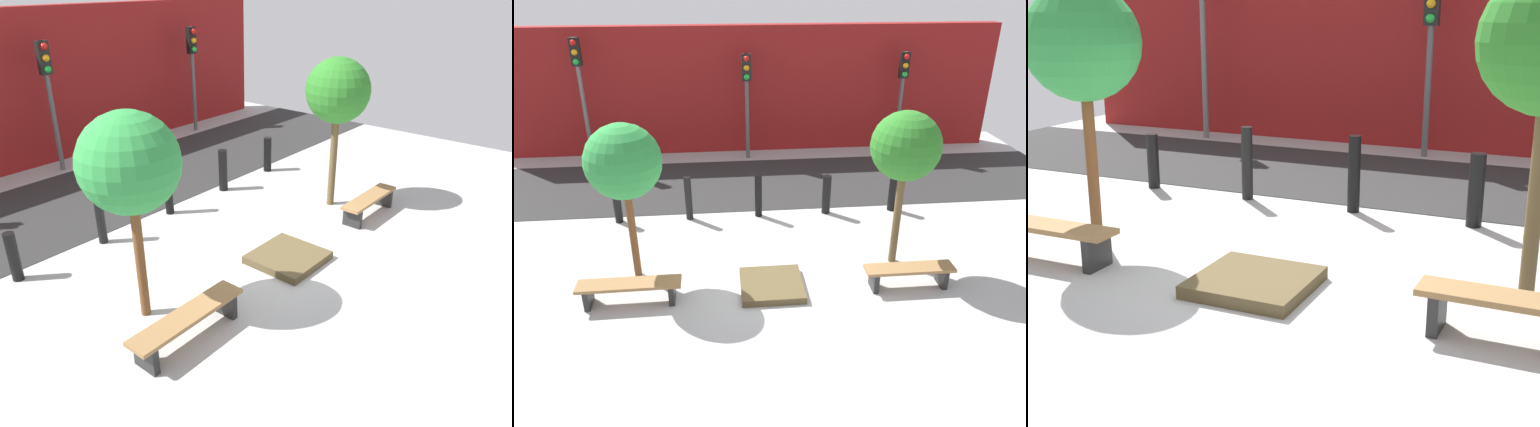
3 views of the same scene
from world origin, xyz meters
The scene contains 13 objects.
ground_plane centered at (0.00, 0.00, 0.00)m, with size 18.00×18.00×0.00m, color #A8A8A8.
road_strip centered at (0.00, 4.94, 0.01)m, with size 18.00×3.63×0.01m, color #2A2A2A.
building_facade centered at (0.00, 8.01, 1.97)m, with size 16.20×0.50×3.93m, color maroon.
bench_left centered at (-2.59, -0.44, 0.32)m, with size 1.85×0.41×0.43m.
bench_right centered at (2.59, -0.44, 0.31)m, with size 1.69×0.40×0.44m.
planter_bed centered at (0.00, -0.24, 0.07)m, with size 1.17×1.15×0.14m, color brown.
tree_behind_left_bench centered at (-2.59, 0.49, 2.37)m, with size 1.38×1.38×3.08m.
bollard_far_left centered at (-3.35, 2.87, 0.43)m, with size 0.18×0.18×0.87m, color black.
bollard_left centered at (-1.67, 2.87, 0.55)m, with size 0.17×0.17×1.09m, color black.
bollard_center centered at (0.00, 2.87, 0.54)m, with size 0.17×0.17×1.09m, color black.
bollard_right centered at (1.67, 2.87, 0.49)m, with size 0.21×0.21×0.98m, color black.
traffic_light_west centered at (-4.83, 7.04, 2.58)m, with size 0.28×0.27×3.74m.
traffic_light_mid_west centered at (0.00, 7.04, 2.24)m, with size 0.28×0.27×3.22m.
Camera 3 is at (3.09, -6.34, 2.82)m, focal length 50.00 mm.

